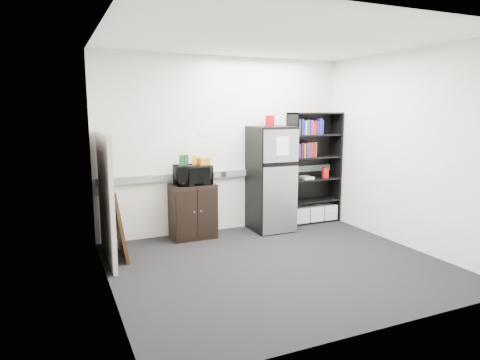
{
  "coord_description": "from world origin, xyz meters",
  "views": [
    {
      "loc": [
        -2.49,
        -4.44,
        1.93
      ],
      "look_at": [
        -0.12,
        0.9,
        0.94
      ],
      "focal_mm": 32.0,
      "sensor_mm": 36.0,
      "label": 1
    }
  ],
  "objects_px": {
    "bookshelf": "(314,169)",
    "cabinet": "(193,211)",
    "cubicle_partition": "(106,197)",
    "microwave": "(193,175)",
    "refrigerator": "(271,179)"
  },
  "relations": [
    {
      "from": "bookshelf",
      "to": "cabinet",
      "type": "xyz_separation_m",
      "value": [
        -2.15,
        -0.06,
        -0.51
      ]
    },
    {
      "from": "cubicle_partition",
      "to": "microwave",
      "type": "height_order",
      "value": "cubicle_partition"
    },
    {
      "from": "microwave",
      "to": "refrigerator",
      "type": "xyz_separation_m",
      "value": [
        1.26,
        -0.06,
        -0.14
      ]
    },
    {
      "from": "bookshelf",
      "to": "cabinet",
      "type": "bearing_deg",
      "value": -178.28
    },
    {
      "from": "bookshelf",
      "to": "cabinet",
      "type": "relative_size",
      "value": 2.27
    },
    {
      "from": "bookshelf",
      "to": "cubicle_partition",
      "type": "relative_size",
      "value": 1.14
    },
    {
      "from": "cubicle_partition",
      "to": "refrigerator",
      "type": "xyz_separation_m",
      "value": [
        2.54,
        0.34,
        0.01
      ]
    },
    {
      "from": "cabinet",
      "to": "microwave",
      "type": "relative_size",
      "value": 1.58
    },
    {
      "from": "cabinet",
      "to": "microwave",
      "type": "distance_m",
      "value": 0.55
    },
    {
      "from": "cubicle_partition",
      "to": "cabinet",
      "type": "height_order",
      "value": "cubicle_partition"
    },
    {
      "from": "cubicle_partition",
      "to": "microwave",
      "type": "xyz_separation_m",
      "value": [
        1.28,
        0.4,
        0.15
      ]
    },
    {
      "from": "cubicle_partition",
      "to": "cabinet",
      "type": "relative_size",
      "value": 1.99
    },
    {
      "from": "cabinet",
      "to": "refrigerator",
      "type": "distance_m",
      "value": 1.33
    },
    {
      "from": "cabinet",
      "to": "cubicle_partition",
      "type": "bearing_deg",
      "value": -161.78
    },
    {
      "from": "bookshelf",
      "to": "cabinet",
      "type": "height_order",
      "value": "bookshelf"
    }
  ]
}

